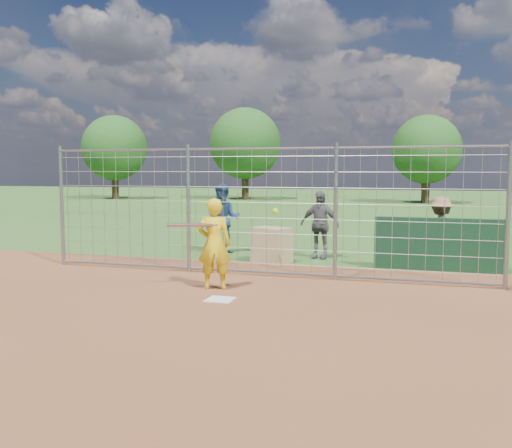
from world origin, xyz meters
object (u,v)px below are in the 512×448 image
(bystander_b, at_px, (319,225))
(equipment_bin, at_px, (272,245))
(bystander_c, at_px, (440,231))
(batter, at_px, (214,244))
(bystander_a, at_px, (224,219))

(bystander_b, height_order, equipment_bin, bystander_b)
(bystander_b, height_order, bystander_c, bystander_b)
(batter, xyz_separation_m, equipment_bin, (0.22, 3.01, -0.40))
(bystander_c, bearing_deg, bystander_a, -21.47)
(equipment_bin, bearing_deg, batter, -72.97)
(bystander_b, distance_m, bystander_c, 2.73)
(bystander_a, height_order, bystander_b, bystander_a)
(bystander_b, bearing_deg, batter, -96.87)
(bystander_b, xyz_separation_m, bystander_c, (2.71, -0.30, -0.04))
(batter, relative_size, bystander_b, 1.01)
(batter, relative_size, bystander_a, 0.93)
(bystander_b, bearing_deg, equipment_bin, -124.32)
(batter, xyz_separation_m, bystander_a, (-1.33, 4.13, 0.06))
(bystander_a, xyz_separation_m, bystander_b, (2.46, -0.16, -0.07))
(batter, xyz_separation_m, bystander_b, (1.12, 3.97, -0.00))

